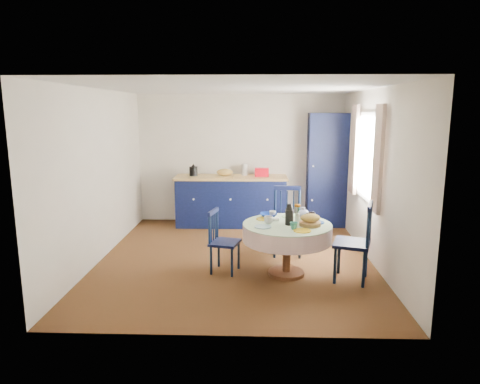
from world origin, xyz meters
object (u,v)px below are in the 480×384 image
object	(u,v)px
chair_left	(222,241)
mug_b	(294,226)
dining_table	(288,232)
chair_right	(356,242)
chair_far	(287,220)
mug_c	(311,216)
kitchen_counter	(231,200)
mug_a	(269,220)
mug_d	(273,214)
pantry_cabinet	(327,170)
cobalt_bowl	(269,215)

from	to	relation	value
chair_left	mug_b	xyz separation A→B (m)	(0.93, -0.37, 0.32)
dining_table	chair_right	bearing A→B (deg)	-11.51
mug_b	chair_far	bearing A→B (deg)	89.67
mug_c	kitchen_counter	bearing A→B (deg)	118.07
mug_b	mug_c	bearing A→B (deg)	60.67
mug_c	mug_a	bearing A→B (deg)	-159.85
chair_right	mug_d	distance (m)	1.19
chair_far	mug_d	world-z (taller)	chair_far
kitchen_counter	mug_a	bearing A→B (deg)	-76.48
chair_left	chair_right	bearing A→B (deg)	-84.29
pantry_cabinet	chair_right	bearing A→B (deg)	-89.68
mug_a	mug_c	distance (m)	0.63
mug_a	mug_c	world-z (taller)	mug_c
cobalt_bowl	dining_table	bearing A→B (deg)	-52.96
mug_b	mug_c	size ratio (longest dim) A/B	0.78
chair_far	mug_a	size ratio (longest dim) A/B	8.38
chair_right	pantry_cabinet	bearing A→B (deg)	-163.20
kitchen_counter	mug_d	bearing A→B (deg)	-72.77
chair_left	mug_d	bearing A→B (deg)	-55.28
pantry_cabinet	dining_table	xyz separation A→B (m)	(-0.93, -2.62, -0.48)
kitchen_counter	mug_b	xyz separation A→B (m)	(0.95, -2.79, 0.27)
chair_left	chair_far	xyz separation A→B (m)	(0.94, 0.79, 0.09)
chair_right	mug_a	size ratio (longest dim) A/B	8.42
dining_table	mug_b	bearing A→B (deg)	-79.46
pantry_cabinet	mug_d	world-z (taller)	pantry_cabinet
pantry_cabinet	chair_far	xyz separation A→B (m)	(-0.88, -1.74, -0.54)
kitchen_counter	mug_d	distance (m)	2.30
chair_far	chair_right	size ratio (longest dim) A/B	1.00
pantry_cabinet	kitchen_counter	bearing A→B (deg)	-175.03
chair_right	cobalt_bowl	bearing A→B (deg)	-96.14
dining_table	chair_left	world-z (taller)	dining_table
mug_b	chair_left	bearing A→B (deg)	158.62
mug_d	chair_right	bearing A→B (deg)	-26.51
mug_a	mug_b	xyz separation A→B (m)	(0.31, -0.28, -0.00)
chair_far	mug_d	bearing A→B (deg)	-112.80
chair_right	mug_a	xyz separation A→B (m)	(-1.12, 0.18, 0.23)
mug_b	cobalt_bowl	bearing A→B (deg)	116.45
chair_right	kitchen_counter	bearing A→B (deg)	-128.62
dining_table	mug_a	bearing A→B (deg)	178.00
pantry_cabinet	mug_b	bearing A→B (deg)	-105.10
dining_table	mug_b	distance (m)	0.32
dining_table	chair_far	size ratio (longest dim) A/B	1.14
mug_d	pantry_cabinet	bearing A→B (deg)	63.69
pantry_cabinet	cobalt_bowl	size ratio (longest dim) A/B	8.93
mug_b	mug_c	xyz separation A→B (m)	(0.28, 0.50, 0.00)
kitchen_counter	chair_right	xyz separation A→B (m)	(1.75, -2.70, 0.04)
kitchen_counter	chair_left	xyz separation A→B (m)	(0.01, -2.43, -0.05)
kitchen_counter	chair_left	bearing A→B (deg)	-90.41
dining_table	mug_a	size ratio (longest dim) A/B	9.52
dining_table	mug_d	distance (m)	0.43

